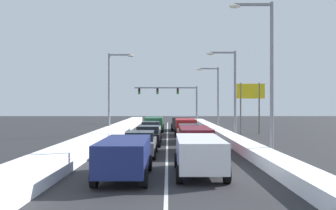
{
  "coord_description": "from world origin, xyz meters",
  "views": [
    {
      "loc": [
        0.07,
        -7.94,
        3.17
      ],
      "look_at": [
        0.12,
        34.86,
        3.09
      ],
      "focal_mm": 37.21,
      "sensor_mm": 36.0,
      "label": 1
    }
  ],
  "objects": [
    {
      "name": "lane_stripe_between_right_lane_and_center_lane",
      "position": [
        -0.0,
        25.19,
        0.0
      ],
      "size": [
        0.14,
        55.41,
        0.01
      ],
      "primitive_type": "cube",
      "color": "silver",
      "rests_on": "ground"
    },
    {
      "name": "snow_bank_left_shoulder",
      "position": [
        -5.3,
        25.19,
        0.47
      ],
      "size": [
        1.69,
        55.41,
        0.95
      ],
      "primitive_type": "cube",
      "color": "white",
      "rests_on": "ground"
    },
    {
      "name": "sedan_black_center_lane_third",
      "position": [
        -1.47,
        19.09,
        0.76
      ],
      "size": [
        2.0,
        4.5,
        1.51
      ],
      "color": "black",
      "rests_on": "ground"
    },
    {
      "name": "street_lamp_left_mid",
      "position": [
        -5.61,
        27.62,
        5.01
      ],
      "size": [
        2.66,
        0.36,
        8.39
      ],
      "color": "gray",
      "rests_on": "ground"
    },
    {
      "name": "traffic_light_gantry",
      "position": [
        1.18,
        50.36,
        4.72
      ],
      "size": [
        10.6,
        0.47,
        6.2
      ],
      "color": "slate",
      "rests_on": "ground"
    },
    {
      "name": "suv_charcoal_right_lane_fifth",
      "position": [
        1.53,
        34.56,
        1.02
      ],
      "size": [
        2.16,
        4.9,
        1.67
      ],
      "color": "#38383D",
      "rests_on": "ground"
    },
    {
      "name": "suv_navy_center_lane_nearest",
      "position": [
        -1.78,
        6.92,
        1.02
      ],
      "size": [
        2.16,
        4.9,
        1.67
      ],
      "color": "navy",
      "rests_on": "ground"
    },
    {
      "name": "snow_bank_right_shoulder",
      "position": [
        5.3,
        25.19,
        0.32
      ],
      "size": [
        1.4,
        55.41,
        0.65
      ],
      "primitive_type": "cube",
      "color": "white",
      "rests_on": "ground"
    },
    {
      "name": "suv_white_right_lane_nearest",
      "position": [
        1.47,
        7.66,
        1.02
      ],
      "size": [
        2.16,
        4.9,
        1.67
      ],
      "color": "silver",
      "rests_on": "ground"
    },
    {
      "name": "suv_green_center_lane_fifth",
      "position": [
        -1.53,
        32.15,
        1.02
      ],
      "size": [
        2.16,
        4.9,
        1.67
      ],
      "color": "#1E5633",
      "rests_on": "ground"
    },
    {
      "name": "ground_plane",
      "position": [
        0.0,
        20.15,
        0.0
      ],
      "size": [
        130.98,
        130.98,
        0.0
      ],
      "primitive_type": "plane",
      "color": "#28282B"
    },
    {
      "name": "roadside_sign_right",
      "position": [
        8.9,
        29.52,
        4.02
      ],
      "size": [
        3.2,
        0.16,
        5.5
      ],
      "color": "#59595B",
      "rests_on": "ground"
    },
    {
      "name": "suv_red_right_lane_fourth",
      "position": [
        1.84,
        27.57,
        1.02
      ],
      "size": [
        2.16,
        4.9,
        1.67
      ],
      "color": "maroon",
      "rests_on": "ground"
    },
    {
      "name": "street_lamp_right_far",
      "position": [
        5.55,
        32.75,
        4.54
      ],
      "size": [
        2.66,
        0.36,
        7.5
      ],
      "color": "gray",
      "rests_on": "ground"
    },
    {
      "name": "street_lamp_right_mid",
      "position": [
        5.61,
        22.67,
        4.74
      ],
      "size": [
        2.66,
        0.36,
        7.88
      ],
      "color": "gray",
      "rests_on": "ground"
    },
    {
      "name": "suv_maroon_right_lane_second",
      "position": [
        1.81,
        14.58,
        1.02
      ],
      "size": [
        2.16,
        4.9,
        1.67
      ],
      "color": "maroon",
      "rests_on": "ground"
    },
    {
      "name": "sedan_tan_right_lane_third",
      "position": [
        1.79,
        21.31,
        0.76
      ],
      "size": [
        2.0,
        4.5,
        1.51
      ],
      "color": "#937F60",
      "rests_on": "ground"
    },
    {
      "name": "street_lamp_right_near",
      "position": [
        5.88,
        12.59,
        5.44
      ],
      "size": [
        2.66,
        0.36,
        9.22
      ],
      "color": "gray",
      "rests_on": "ground"
    },
    {
      "name": "sedan_gray_center_lane_second",
      "position": [
        -1.63,
        13.5,
        0.76
      ],
      "size": [
        2.0,
        4.5,
        1.51
      ],
      "color": "slate",
      "rests_on": "ground"
    },
    {
      "name": "sedan_silver_center_lane_fourth",
      "position": [
        -1.6,
        25.68,
        0.76
      ],
      "size": [
        2.0,
        4.5,
        1.51
      ],
      "color": "#B7BABF",
      "rests_on": "ground"
    }
  ]
}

